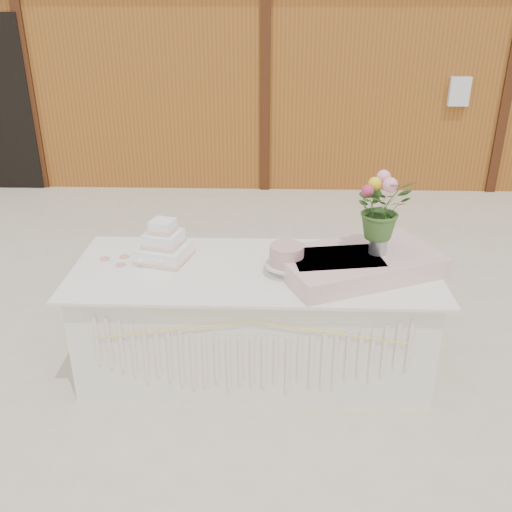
{
  "coord_description": "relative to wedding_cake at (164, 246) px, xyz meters",
  "views": [
    {
      "loc": [
        0.12,
        -3.36,
        2.42
      ],
      "look_at": [
        0.0,
        0.3,
        0.72
      ],
      "focal_mm": 40.0,
      "sensor_mm": 36.0,
      "label": 1
    }
  ],
  "objects": [
    {
      "name": "cake_table",
      "position": [
        0.61,
        -0.12,
        -0.48
      ],
      "size": [
        2.4,
        1.0,
        0.77
      ],
      "color": "white",
      "rests_on": "ground"
    },
    {
      "name": "flower_vase",
      "position": [
        1.4,
        -0.13,
        0.11
      ],
      "size": [
        0.12,
        0.12,
        0.16
      ],
      "primitive_type": "cylinder",
      "color": "#A1A1A6",
      "rests_on": "satin_runner"
    },
    {
      "name": "ground",
      "position": [
        0.61,
        -0.12,
        -0.87
      ],
      "size": [
        80.0,
        80.0,
        0.0
      ],
      "primitive_type": "plane",
      "color": "beige",
      "rests_on": "ground"
    },
    {
      "name": "satin_runner",
      "position": [
        1.29,
        -0.15,
        -0.03
      ],
      "size": [
        1.16,
        0.94,
        0.13
      ],
      "primitive_type": "cube",
      "rotation": [
        0.0,
        0.0,
        0.41
      ],
      "color": "beige",
      "rests_on": "cake_table"
    },
    {
      "name": "wedding_cake",
      "position": [
        0.0,
        0.0,
        0.0
      ],
      "size": [
        0.39,
        0.39,
        0.29
      ],
      "rotation": [
        0.0,
        0.0,
        -0.27
      ],
      "color": "white",
      "rests_on": "cake_table"
    },
    {
      "name": "barn",
      "position": [
        0.6,
        5.88,
        0.81
      ],
      "size": [
        12.6,
        4.6,
        3.3
      ],
      "color": "#92571E",
      "rests_on": "ground"
    },
    {
      "name": "pink_cake_stand",
      "position": [
        0.82,
        -0.19,
        0.01
      ],
      "size": [
        0.28,
        0.28,
        0.2
      ],
      "color": "silver",
      "rests_on": "cake_table"
    },
    {
      "name": "bouquet",
      "position": [
        1.4,
        -0.13,
        0.39
      ],
      "size": [
        0.44,
        0.41,
        0.39
      ],
      "primitive_type": "imported",
      "rotation": [
        0.0,
        0.0,
        0.35
      ],
      "color": "#3A6126",
      "rests_on": "flower_vase"
    },
    {
      "name": "loose_flowers",
      "position": [
        -0.34,
        -0.11,
        -0.09
      ],
      "size": [
        0.18,
        0.36,
        0.02
      ],
      "primitive_type": null,
      "rotation": [
        0.0,
        0.0,
        -0.11
      ],
      "color": "pink",
      "rests_on": "cake_table"
    }
  ]
}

